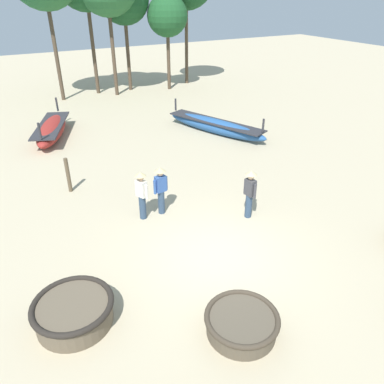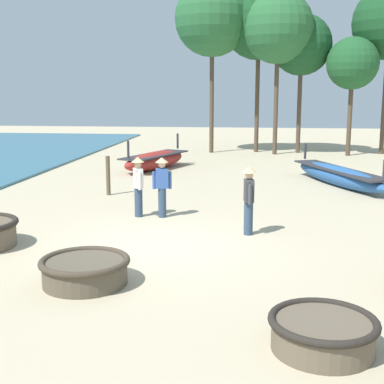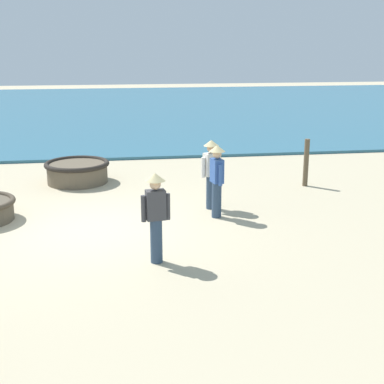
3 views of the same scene
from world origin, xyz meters
name	(u,v)px [view 1 (image 1 of 3)]	position (x,y,z in m)	size (l,w,h in m)	color
ground_plane	(216,255)	(0.00, 0.00, 0.00)	(80.00, 80.00, 0.00)	#BCAD8C
coracle_center	(242,323)	(-0.94, -2.54, 0.27)	(1.64, 1.64, 0.49)	brown
coracle_far_left	(74,311)	(-4.07, -0.54, 0.33)	(1.82, 1.82, 0.61)	brown
long_boat_ochre_hull	(215,126)	(5.20, 8.54, 0.37)	(3.06, 5.86, 1.30)	#285693
long_boat_blue_hull	(52,130)	(-2.31, 11.80, 0.42)	(2.65, 4.63, 1.45)	maroon
fisherman_standing_left	(250,191)	(1.96, 1.22, 0.96)	(0.36, 0.53, 1.67)	#2D425B
fisherman_crouching	(161,187)	(-0.43, 2.78, 0.96)	(0.52, 0.36, 1.67)	#2D425B
fisherman_hauling	(142,192)	(-1.10, 2.77, 0.96)	(0.36, 0.49, 1.67)	#2D425B
mooring_post_inland	(68,175)	(-2.78, 5.75, 0.66)	(0.14, 0.14, 1.32)	brown
tree_left_mid	(167,16)	(7.12, 18.12, 4.85)	(2.74, 2.74, 6.25)	#4C3D2D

